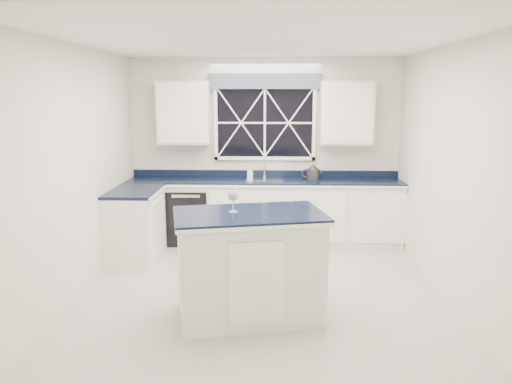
{
  "coord_description": "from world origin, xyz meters",
  "views": [
    {
      "loc": [
        0.12,
        -5.19,
        2.18
      ],
      "look_at": [
        -0.07,
        0.4,
        1.07
      ],
      "focal_mm": 35.0,
      "sensor_mm": 36.0,
      "label": 1
    }
  ],
  "objects_px": {
    "dishwasher": "(190,215)",
    "island": "(249,265)",
    "soap_bottle": "(250,172)",
    "wine_glass": "(233,195)",
    "kettle": "(313,173)",
    "faucet": "(265,167)"
  },
  "relations": [
    {
      "from": "kettle",
      "to": "island",
      "type": "bearing_deg",
      "value": -98.08
    },
    {
      "from": "soap_bottle",
      "to": "island",
      "type": "bearing_deg",
      "value": -87.63
    },
    {
      "from": "kettle",
      "to": "soap_bottle",
      "type": "distance_m",
      "value": 0.92
    },
    {
      "from": "island",
      "to": "kettle",
      "type": "relative_size",
      "value": 4.93
    },
    {
      "from": "dishwasher",
      "to": "wine_glass",
      "type": "height_order",
      "value": "wine_glass"
    },
    {
      "from": "kettle",
      "to": "soap_bottle",
      "type": "relative_size",
      "value": 1.75
    },
    {
      "from": "island",
      "to": "wine_glass",
      "type": "height_order",
      "value": "wine_glass"
    },
    {
      "from": "faucet",
      "to": "island",
      "type": "xyz_separation_m",
      "value": [
        -0.1,
        -2.71,
        -0.57
      ]
    },
    {
      "from": "kettle",
      "to": "wine_glass",
      "type": "bearing_deg",
      "value": -101.27
    },
    {
      "from": "faucet",
      "to": "soap_bottle",
      "type": "height_order",
      "value": "faucet"
    },
    {
      "from": "faucet",
      "to": "soap_bottle",
      "type": "bearing_deg",
      "value": -163.34
    },
    {
      "from": "island",
      "to": "kettle",
      "type": "bearing_deg",
      "value": 60.1
    },
    {
      "from": "kettle",
      "to": "soap_bottle",
      "type": "height_order",
      "value": "kettle"
    },
    {
      "from": "island",
      "to": "soap_bottle",
      "type": "relative_size",
      "value": 8.62
    },
    {
      "from": "dishwasher",
      "to": "island",
      "type": "height_order",
      "value": "island"
    },
    {
      "from": "dishwasher",
      "to": "soap_bottle",
      "type": "distance_m",
      "value": 1.09
    },
    {
      "from": "dishwasher",
      "to": "soap_bottle",
      "type": "relative_size",
      "value": 4.51
    },
    {
      "from": "faucet",
      "to": "island",
      "type": "relative_size",
      "value": 0.19
    },
    {
      "from": "wine_glass",
      "to": "dishwasher",
      "type": "bearing_deg",
      "value": 108.62
    },
    {
      "from": "faucet",
      "to": "island",
      "type": "bearing_deg",
      "value": -92.21
    },
    {
      "from": "dishwasher",
      "to": "wine_glass",
      "type": "distance_m",
      "value": 2.76
    },
    {
      "from": "wine_glass",
      "to": "kettle",
      "type": "bearing_deg",
      "value": 69.32
    }
  ]
}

